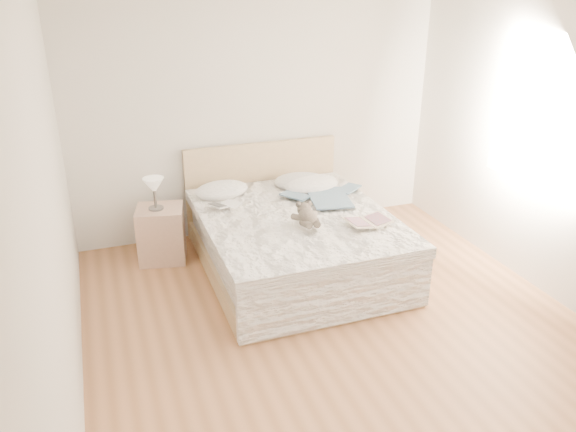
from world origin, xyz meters
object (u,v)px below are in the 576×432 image
object	(u,v)px
table_lamp	(154,187)
teddy_bear	(308,223)
photo_book	(224,206)
nightstand	(162,234)
bed	(293,239)
childrens_book	(368,222)

from	to	relation	value
table_lamp	teddy_bear	bearing A→B (deg)	-39.95
photo_book	nightstand	bearing A→B (deg)	117.03
bed	childrens_book	size ratio (longest dim) A/B	5.38
bed	childrens_book	bearing A→B (deg)	-45.61
childrens_book	bed	bearing A→B (deg)	128.97
table_lamp	childrens_book	bearing A→B (deg)	-32.85
bed	childrens_book	distance (m)	0.81
nightstand	childrens_book	size ratio (longest dim) A/B	1.40
bed	childrens_book	world-z (taller)	bed
bed	teddy_bear	world-z (taller)	bed
bed	photo_book	xyz separation A→B (m)	(-0.60, 0.28, 0.32)
bed	childrens_book	xyz separation A→B (m)	(0.52, -0.53, 0.32)
bed	photo_book	size ratio (longest dim) A/B	7.65
table_lamp	childrens_book	size ratio (longest dim) A/B	0.80
nightstand	photo_book	world-z (taller)	photo_book
bed	nightstand	size ratio (longest dim) A/B	3.83
childrens_book	teddy_bear	xyz separation A→B (m)	(-0.53, 0.11, 0.02)
nightstand	table_lamp	size ratio (longest dim) A/B	1.75
childrens_book	photo_book	bearing A→B (deg)	138.56
bed	nightstand	distance (m)	1.32
nightstand	teddy_bear	size ratio (longest dim) A/B	1.81
teddy_bear	bed	bearing A→B (deg)	90.25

